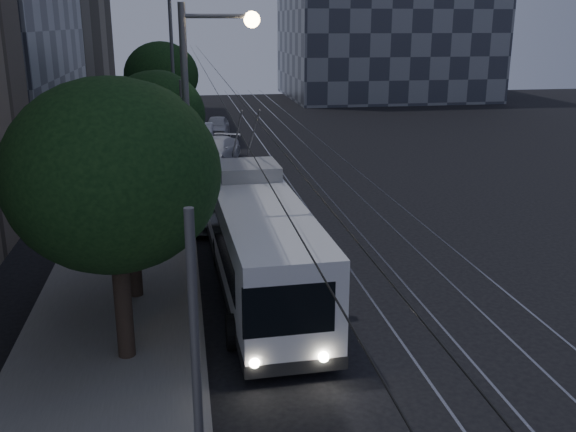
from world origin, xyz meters
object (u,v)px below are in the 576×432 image
Objects in this scene: pickup_silver at (210,204)px; car_white_a at (208,177)px; car_white_c at (201,135)px; car_white_d at (217,126)px; trolleybus at (258,241)px; car_white_b at (216,150)px; streetlamp_far at (180,56)px; streetlamp_near at (202,132)px.

pickup_silver reaches higher than car_white_a.
car_white_d is at bearing 75.52° from car_white_c.
trolleybus is 2.61× the size of car_white_c.
car_white_d is (0.40, 29.73, -0.91)m from trolleybus.
car_white_c is at bearing 120.35° from car_white_b.
car_white_c is 1.06× the size of car_white_d.
car_white_d is (1.36, 3.78, -0.02)m from car_white_c.
car_white_a is 0.34× the size of streetlamp_far.
pickup_silver is at bearing -85.51° from car_white_c.
car_white_a is at bearing -78.07° from streetlamp_far.
trolleybus is 4.32m from streetlamp_near.
trolleybus is 25.98m from car_white_c.
car_white_b is at bearing 86.88° from car_white_a.
trolleybus is at bearing -82.63° from car_white_c.
car_white_d is (1.60, 21.95, -0.03)m from pickup_silver.
streetlamp_near reaches higher than car_white_b.
car_white_c is at bearing 93.17° from car_white_a.
car_white_a is at bearing 87.40° from streetlamp_near.
pickup_silver is 1.20× the size of car_white_c.
trolleybus is 3.28× the size of car_white_a.
trolleybus reaches higher than car_white_b.
car_white_a is 16.38m from car_white_d.
car_white_b is 0.46× the size of streetlamp_far.
pickup_silver is at bearing -71.34° from car_white_b.
streetlamp_near is at bearing -88.67° from streetlamp_far.
car_white_c is at bearing -102.07° from car_white_d.
trolleybus is 2.17× the size of pickup_silver.
car_white_b is 1.15× the size of car_white_d.
streetlamp_far is (-1.21, -7.15, 5.74)m from car_white_c.
pickup_silver is 12.54m from car_white_b.
streetlamp_far reaches higher than car_white_b.
pickup_silver reaches higher than car_white_b.
trolleybus is at bearing -83.11° from car_white_d.
car_white_c is 0.43× the size of streetlamp_far.
trolleybus reaches higher than car_white_c.
car_white_a is at bearing 108.91° from pickup_silver.
car_white_b is at bearing -86.18° from car_white_d.
car_white_d is at bearing 109.24° from car_white_b.
streetlamp_near is 20.17m from streetlamp_far.
car_white_d is at bearing 87.41° from trolleybus.
pickup_silver is 1.51× the size of car_white_a.
car_white_a is 12.53m from car_white_c.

